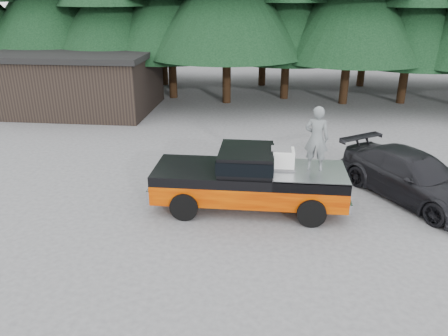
# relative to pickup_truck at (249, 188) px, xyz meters

# --- Properties ---
(ground) EXTENTS (120.00, 120.00, 0.00)m
(ground) POSITION_rel_pickup_truck_xyz_m (-1.06, -0.76, -0.67)
(ground) COLOR #4D4D4F
(ground) RESTS_ON ground
(pickup_truck) EXTENTS (6.00, 2.04, 1.33)m
(pickup_truck) POSITION_rel_pickup_truck_xyz_m (0.00, 0.00, 0.00)
(pickup_truck) COLOR #C75000
(pickup_truck) RESTS_ON ground
(truck_cab) EXTENTS (1.66, 1.90, 0.59)m
(truck_cab) POSITION_rel_pickup_truck_xyz_m (-0.10, 0.00, 0.96)
(truck_cab) COLOR black
(truck_cab) RESTS_ON pickup_truck
(air_compressor) EXTENTS (0.80, 0.66, 0.54)m
(air_compressor) POSITION_rel_pickup_truck_xyz_m (0.94, 0.16, 0.94)
(air_compressor) COLOR silver
(air_compressor) RESTS_ON pickup_truck
(man_on_bed) EXTENTS (0.79, 0.60, 1.94)m
(man_on_bed) POSITION_rel_pickup_truck_xyz_m (1.94, 0.12, 1.64)
(man_on_bed) COLOR #5A6061
(man_on_bed) RESTS_ON pickup_truck
(parked_car) EXTENTS (4.63, 5.49, 1.51)m
(parked_car) POSITION_rel_pickup_truck_xyz_m (5.23, 1.22, 0.09)
(parked_car) COLOR black
(parked_car) RESTS_ON ground
(utility_building) EXTENTS (8.40, 6.40, 3.30)m
(utility_building) POSITION_rel_pickup_truck_xyz_m (-10.06, 11.24, 1.00)
(utility_building) COLOR black
(utility_building) RESTS_ON ground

